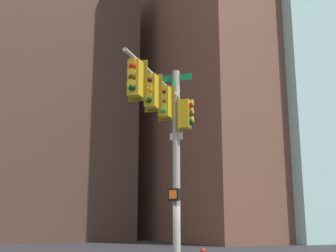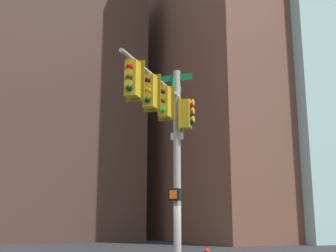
% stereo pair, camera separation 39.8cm
% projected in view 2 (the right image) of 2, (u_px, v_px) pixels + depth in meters
% --- Properties ---
extents(signal_pole_assembly, '(3.58, 3.71, 7.23)m').
position_uv_depth(signal_pole_assembly, '(167.00, 128.00, 13.91)').
color(signal_pole_assembly, '#9E998C').
rests_on(signal_pole_assembly, ground_plane).
extents(building_brick_nearside, '(26.50, 15.78, 48.09)m').
position_uv_depth(building_brick_nearside, '(221.00, 44.00, 55.08)').
color(building_brick_nearside, brown).
rests_on(building_brick_nearside, ground_plane).
extents(building_brick_midblock, '(16.03, 17.76, 30.52)m').
position_uv_depth(building_brick_midblock, '(53.00, 108.00, 51.76)').
color(building_brick_midblock, '#4C3328').
rests_on(building_brick_midblock, ground_plane).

